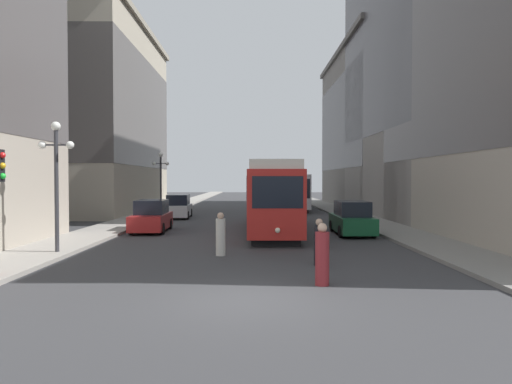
# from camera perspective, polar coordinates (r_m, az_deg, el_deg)

# --- Properties ---
(ground_plane) EXTENTS (200.00, 200.00, 0.00)m
(ground_plane) POSITION_cam_1_polar(r_m,az_deg,el_deg) (11.79, -1.37, -13.13)
(ground_plane) COLOR #38383A
(sidewalk_left) EXTENTS (2.82, 120.00, 0.15)m
(sidewalk_left) POSITION_cam_1_polar(r_m,az_deg,el_deg) (52.19, -9.82, -1.71)
(sidewalk_left) COLOR gray
(sidewalk_left) RESTS_ON ground
(sidewalk_right) EXTENTS (2.82, 120.00, 0.15)m
(sidewalk_right) POSITION_cam_1_polar(r_m,az_deg,el_deg) (52.13, 8.53, -1.71)
(sidewalk_right) COLOR gray
(sidewalk_right) RESTS_ON ground
(streetcar) EXTENTS (2.69, 14.07, 3.89)m
(streetcar) POSITION_cam_1_polar(r_m,az_deg,el_deg) (27.01, 1.79, -0.36)
(streetcar) COLOR black
(streetcar) RESTS_ON ground
(transit_bus) EXTENTS (2.67, 12.64, 3.45)m
(transit_bus) POSITION_cam_1_polar(r_m,az_deg,el_deg) (47.01, 4.35, 0.24)
(transit_bus) COLOR black
(transit_bus) RESTS_ON ground
(parked_car_left_near) EXTENTS (2.04, 4.61, 1.82)m
(parked_car_left_near) POSITION_cam_1_polar(r_m,az_deg,el_deg) (36.83, -9.50, -1.84)
(parked_car_left_near) COLOR black
(parked_car_left_near) RESTS_ON ground
(parked_car_left_mid) EXTENTS (1.99, 4.58, 1.82)m
(parked_car_left_mid) POSITION_cam_1_polar(r_m,az_deg,el_deg) (27.38, -12.68, -3.01)
(parked_car_left_mid) COLOR black
(parked_car_left_mid) RESTS_ON ground
(parked_car_right_far) EXTENTS (1.94, 4.78, 1.82)m
(parked_car_right_far) POSITION_cam_1_polar(r_m,az_deg,el_deg) (25.92, 11.64, -3.25)
(parked_car_right_far) COLOR black
(parked_car_right_far) RESTS_ON ground
(pedestrian_crossing_near) EXTENTS (0.39, 0.39, 1.76)m
(pedestrian_crossing_near) POSITION_cam_1_polar(r_m,az_deg,el_deg) (13.36, 8.11, -7.81)
(pedestrian_crossing_near) COLOR maroon
(pedestrian_crossing_near) RESTS_ON ground
(pedestrian_crossing_far) EXTENTS (0.36, 0.36, 1.63)m
(pedestrian_crossing_far) POSITION_cam_1_polar(r_m,az_deg,el_deg) (16.43, 7.74, -6.28)
(pedestrian_crossing_far) COLOR black
(pedestrian_crossing_far) RESTS_ON ground
(pedestrian_on_sidewalk) EXTENTS (0.38, 0.38, 1.70)m
(pedestrian_on_sidewalk) POSITION_cam_1_polar(r_m,az_deg,el_deg) (18.38, -4.35, -5.34)
(pedestrian_on_sidewalk) COLOR beige
(pedestrian_on_sidewalk) RESTS_ON ground
(lamp_post_left_near) EXTENTS (1.41, 0.36, 5.11)m
(lamp_post_left_near) POSITION_cam_1_polar(r_m,az_deg,el_deg) (19.85, -23.27, 2.97)
(lamp_post_left_near) COLOR #333338
(lamp_post_left_near) RESTS_ON sidewalk_left
(lamp_post_left_far) EXTENTS (1.41, 0.36, 5.10)m
(lamp_post_left_far) POSITION_cam_1_polar(r_m,az_deg,el_deg) (39.82, -11.59, 2.26)
(lamp_post_left_far) COLOR #333338
(lamp_post_left_far) RESTS_ON sidewalk_left
(building_left_corner) EXTENTS (15.49, 21.20, 17.21)m
(building_left_corner) POSITION_cam_1_polar(r_m,az_deg,el_deg) (47.29, -22.23, 8.50)
(building_left_corner) COLOR #B2A893
(building_left_corner) RESTS_ON ground
(building_right_midblock) EXTENTS (13.04, 23.85, 17.24)m
(building_right_midblock) POSITION_cam_1_polar(r_m,az_deg,el_deg) (54.46, 16.53, 7.63)
(building_right_midblock) COLOR slate
(building_right_midblock) RESTS_ON ground
(building_right_far) EXTENTS (13.97, 20.68, 26.66)m
(building_right_far) POSITION_cam_1_polar(r_m,az_deg,el_deg) (42.59, 22.90, 16.01)
(building_right_far) COLOR gray
(building_right_far) RESTS_ON ground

